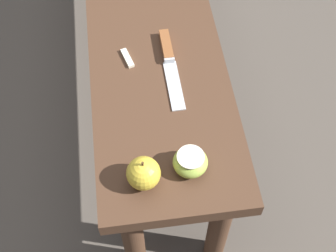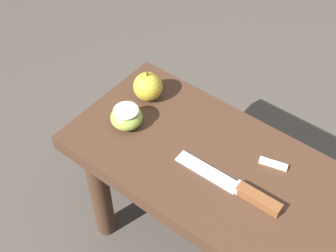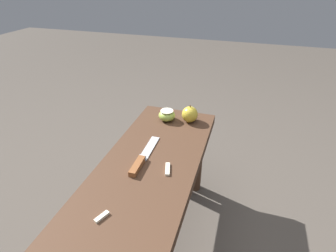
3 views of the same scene
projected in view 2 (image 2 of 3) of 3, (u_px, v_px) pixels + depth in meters
The scene contains 4 objects.
knife at pixel (243, 190), 0.95m from camera, with size 0.25×0.03×0.02m.
apple_whole at pixel (148, 87), 1.11m from camera, with size 0.07×0.07×0.08m.
apple_cut at pixel (127, 117), 1.06m from camera, with size 0.07×0.07×0.05m.
apple_slice_near_knife at pixel (273, 164), 1.00m from camera, with size 0.06×0.03×0.01m.
Camera 2 is at (-0.04, -0.55, 1.22)m, focal length 50.00 mm.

